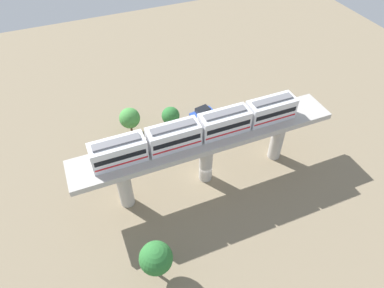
% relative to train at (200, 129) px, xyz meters
% --- Properties ---
extents(ground_plane, '(120.00, 120.00, 0.00)m').
position_rel_train_xyz_m(ground_plane, '(0.00, 1.07, -9.92)').
color(ground_plane, '#84755B').
extents(viaduct, '(5.20, 35.80, 8.39)m').
position_rel_train_xyz_m(viaduct, '(0.00, 1.07, -3.42)').
color(viaduct, '#B7B2AA').
rests_on(viaduct, ground).
extents(train, '(2.64, 27.45, 3.24)m').
position_rel_train_xyz_m(train, '(0.00, 0.00, 0.00)').
color(train, silver).
rests_on(train, viaduct).
extents(parked_car_red, '(2.33, 4.40, 1.76)m').
position_rel_train_xyz_m(parked_car_red, '(-8.48, -11.21, -9.18)').
color(parked_car_red, red).
rests_on(parked_car_red, ground).
extents(parked_car_silver, '(1.81, 4.20, 1.76)m').
position_rel_train_xyz_m(parked_car_silver, '(-6.56, 11.46, -9.18)').
color(parked_car_silver, '#B2B5BA').
rests_on(parked_car_silver, ground).
extents(parked_car_blue, '(2.51, 4.45, 1.76)m').
position_rel_train_xyz_m(parked_car_blue, '(-12.92, 6.20, -9.18)').
color(parked_car_blue, '#284CB7').
rests_on(parked_car_blue, ground).
extents(tree_near_viaduct, '(2.88, 2.88, 5.28)m').
position_rel_train_xyz_m(tree_near_viaduct, '(-10.86, -0.25, -6.12)').
color(tree_near_viaduct, brown).
rests_on(tree_near_viaduct, ground).
extents(tree_mid_lot, '(3.74, 3.74, 5.90)m').
position_rel_train_xyz_m(tree_mid_lot, '(11.37, -9.93, -5.91)').
color(tree_mid_lot, brown).
rests_on(tree_mid_lot, ground).
extents(tree_far_corner, '(3.38, 3.38, 4.73)m').
position_rel_train_xyz_m(tree_far_corner, '(-13.72, -6.28, -6.90)').
color(tree_far_corner, brown).
rests_on(tree_far_corner, ground).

